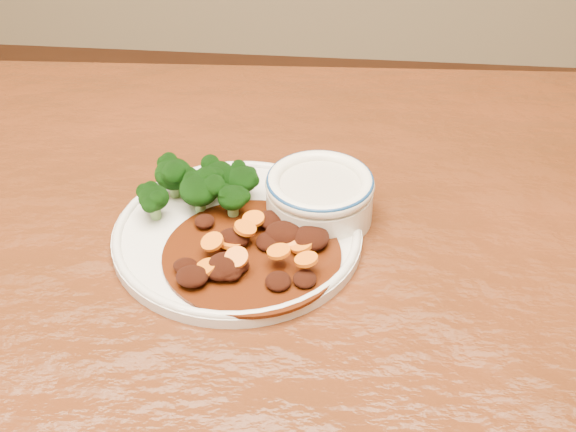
{
  "coord_description": "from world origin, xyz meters",
  "views": [
    {
      "loc": [
        0.13,
        -0.51,
        1.24
      ],
      "look_at": [
        0.07,
        0.1,
        0.77
      ],
      "focal_mm": 50.0,
      "sensor_mm": 36.0,
      "label": 1
    }
  ],
  "objects": [
    {
      "name": "broccoli_florets",
      "position": [
        -0.01,
        0.12,
        0.79
      ],
      "size": [
        0.11,
        0.07,
        0.04
      ],
      "color": "#72A455",
      "rests_on": "dinner_plate"
    },
    {
      "name": "dinner_plate",
      "position": [
        0.03,
        0.08,
        0.76
      ],
      "size": [
        0.24,
        0.24,
        0.02
      ],
      "rotation": [
        0.0,
        0.0,
        0.11
      ],
      "color": "silver",
      "rests_on": "dining_table"
    },
    {
      "name": "dip_bowl",
      "position": [
        0.1,
        0.13,
        0.78
      ],
      "size": [
        0.11,
        0.11,
        0.05
      ],
      "rotation": [
        0.0,
        0.0,
        0.35
      ],
      "color": "white",
      "rests_on": "dining_table"
    },
    {
      "name": "mince_stew",
      "position": [
        0.05,
        0.05,
        0.77
      ],
      "size": [
        0.17,
        0.17,
        0.03
      ],
      "color": "#421D07",
      "rests_on": "dinner_plate"
    },
    {
      "name": "dining_table",
      "position": [
        0.0,
        0.0,
        0.67
      ],
      "size": [
        1.54,
        0.97,
        0.75
      ],
      "rotation": [
        0.0,
        0.0,
        0.05
      ],
      "color": "#55240F",
      "rests_on": "ground"
    }
  ]
}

